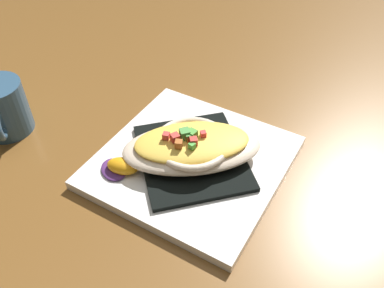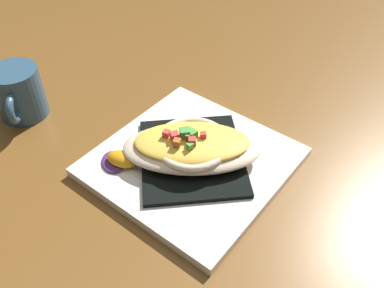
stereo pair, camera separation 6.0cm
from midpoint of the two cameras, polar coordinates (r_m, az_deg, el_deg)
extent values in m
plane|color=brown|center=(0.64, -2.72, -3.12)|extent=(2.60, 2.60, 0.00)
cube|color=white|center=(0.63, -2.74, -2.64)|extent=(0.32, 0.32, 0.02)
cube|color=black|center=(0.62, -2.78, -1.90)|extent=(0.23, 0.22, 0.01)
ellipsoid|color=beige|center=(0.61, -2.83, -0.68)|extent=(0.21, 0.23, 0.03)
torus|color=beige|center=(0.60, -2.87, 0.03)|extent=(0.16, 0.16, 0.01)
ellipsoid|color=#F2C147|center=(0.60, -2.87, 0.15)|extent=(0.17, 0.19, 0.02)
cube|color=#DB3938|center=(0.59, -1.35, 1.27)|extent=(0.01, 0.01, 0.01)
cube|color=#549636|center=(0.60, -3.41, 1.53)|extent=(0.01, 0.01, 0.01)
cube|color=#D33D39|center=(0.59, -6.51, 0.99)|extent=(0.01, 0.01, 0.01)
cube|color=red|center=(0.58, -2.76, 0.26)|extent=(0.01, 0.01, 0.01)
cube|color=green|center=(0.58, -3.00, -0.37)|extent=(0.01, 0.01, 0.01)
cube|color=#4C9844|center=(0.59, -3.94, 1.29)|extent=(0.02, 0.02, 0.01)
cube|color=#AE5B24|center=(0.58, -4.75, -0.18)|extent=(0.01, 0.01, 0.01)
cube|color=#519741|center=(0.59, -3.15, 0.78)|extent=(0.01, 0.01, 0.01)
cube|color=#D33F38|center=(0.59, -5.29, 0.75)|extent=(0.01, 0.01, 0.01)
cube|color=#4D9E39|center=(0.59, -3.00, 0.89)|extent=(0.01, 0.01, 0.01)
cube|color=#B05625|center=(0.59, -3.21, 0.56)|extent=(0.01, 0.01, 0.01)
ellipsoid|color=#522A68|center=(0.62, -13.50, -3.57)|extent=(0.06, 0.05, 0.01)
ellipsoid|color=orange|center=(0.61, -12.35, -3.13)|extent=(0.06, 0.05, 0.02)
cylinder|color=#30506C|center=(0.75, -26.92, 4.39)|extent=(0.08, 0.08, 0.09)
torus|color=#30506C|center=(0.71, -27.28, 2.25)|extent=(0.05, 0.04, 0.05)
cylinder|color=#4C2D14|center=(0.77, -26.29, 2.81)|extent=(0.07, 0.07, 0.03)
camera|label=1|loc=(0.03, -92.87, -2.69)|focal=38.55mm
camera|label=2|loc=(0.03, 87.13, 2.69)|focal=38.55mm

